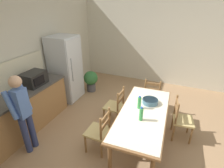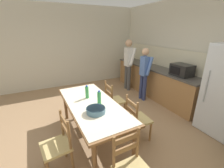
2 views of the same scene
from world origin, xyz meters
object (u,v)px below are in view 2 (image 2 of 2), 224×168
object	(u,v)px
bottle_near_centre	(87,92)
chair_side_far_left	(114,100)
microwave	(182,70)
person_at_sink	(128,62)
serving_bowl	(96,110)
chair_side_near_right	(58,145)
person_at_counter	(144,72)
chair_side_far_right	(137,119)
dining_table	(92,107)
bottle_off_centre	(99,98)

from	to	relation	value
bottle_near_centre	chair_side_far_left	xyz separation A→B (m)	(-0.23, 0.72, -0.44)
microwave	person_at_sink	world-z (taller)	person_at_sink
serving_bowl	chair_side_far_left	distance (m)	1.20
chair_side_far_left	person_at_sink	bearing A→B (deg)	-40.93
chair_side_near_right	person_at_counter	distance (m)	3.09
chair_side_near_right	chair_side_far_left	world-z (taller)	same
bottle_near_centre	serving_bowl	xyz separation A→B (m)	(0.62, -0.04, -0.07)
person_at_counter	person_at_sink	bearing A→B (deg)	88.70
person_at_counter	chair_side_far_right	bearing A→B (deg)	-130.96
microwave	serving_bowl	xyz separation A→B (m)	(0.49, -2.54, -0.27)
microwave	serving_bowl	size ratio (longest dim) A/B	1.56
chair_side_near_right	microwave	bearing A→B (deg)	93.33
dining_table	chair_side_near_right	size ratio (longest dim) A/B	2.29
dining_table	chair_side_near_right	distance (m)	0.89
serving_bowl	person_at_counter	bearing A→B (deg)	123.57
microwave	bottle_near_centre	distance (m)	2.51
serving_bowl	person_at_counter	size ratio (longest dim) A/B	0.20
serving_bowl	chair_side_far_left	world-z (taller)	chair_side_far_left
person_at_sink	microwave	bearing A→B (deg)	-74.39
dining_table	person_at_counter	bearing A→B (deg)	116.50
serving_bowl	chair_side_far_right	distance (m)	0.88
microwave	chair_side_near_right	bearing A→B (deg)	-79.23
bottle_off_centre	chair_side_far_left	bearing A→B (deg)	134.49
serving_bowl	chair_side_far_right	size ratio (longest dim) A/B	0.35
chair_side_near_right	chair_side_far_left	distance (m)	1.72
microwave	chair_side_far_left	size ratio (longest dim) A/B	0.55
bottle_near_centre	chair_side_far_left	world-z (taller)	bottle_near_centre
bottle_off_centre	person_at_counter	world-z (taller)	person_at_counter
chair_side_far_left	dining_table	bearing A→B (deg)	125.71
microwave	bottle_off_centre	size ratio (longest dim) A/B	1.85
dining_table	bottle_near_centre	world-z (taller)	bottle_near_centre
chair_side_far_right	person_at_sink	size ratio (longest dim) A/B	0.52
dining_table	person_at_counter	xyz separation A→B (m)	(-0.98, 1.97, 0.21)
dining_table	person_at_counter	size ratio (longest dim) A/B	1.32
microwave	chair_side_far_left	distance (m)	1.93
serving_bowl	chair_side_near_right	bearing A→B (deg)	-79.44
dining_table	chair_side_near_right	xyz separation A→B (m)	(0.48, -0.71, -0.24)
chair_side_far_right	person_at_sink	distance (m)	2.71
microwave	bottle_off_centre	distance (m)	2.40
dining_table	person_at_counter	distance (m)	2.21
dining_table	bottle_off_centre	xyz separation A→B (m)	(0.10, 0.11, 0.20)
chair_side_far_right	person_at_sink	bearing A→B (deg)	-26.42
bottle_off_centre	person_at_sink	distance (m)	2.75
dining_table	chair_side_far_left	bearing A→B (deg)	124.54
dining_table	serving_bowl	xyz separation A→B (m)	(0.36, -0.05, 0.13)
person_at_sink	person_at_counter	xyz separation A→B (m)	(0.93, -0.02, -0.10)
dining_table	chair_side_near_right	bearing A→B (deg)	-55.78
person_at_sink	chair_side_near_right	bearing A→B (deg)	-138.50
microwave	person_at_counter	xyz separation A→B (m)	(-0.86, -0.52, -0.20)
bottle_near_centre	chair_side_far_right	distance (m)	1.11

